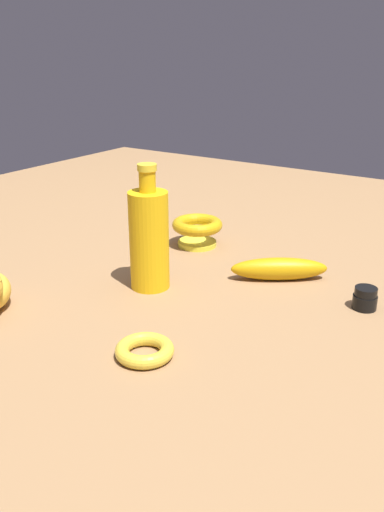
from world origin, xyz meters
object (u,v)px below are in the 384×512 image
(bottle_tall, at_px, (149,238))
(bowl, at_px, (197,229))
(nail_polish_jar, at_px, (365,298))
(bangle, at_px, (145,350))
(banana, at_px, (279,269))

(bottle_tall, bearing_deg, bowl, 101.72)
(bowl, relative_size, nail_polish_jar, 2.72)
(bangle, bearing_deg, nail_polish_jar, 56.62)
(bangle, relative_size, nail_polish_jar, 2.09)
(nail_polish_jar, bearing_deg, bangle, -123.38)
(bowl, relative_size, bangle, 1.30)
(bottle_tall, xyz_separation_m, nail_polish_jar, (0.33, 0.12, -0.07))
(bottle_tall, distance_m, bangle, 0.24)
(bottle_tall, xyz_separation_m, bangle, (0.13, -0.18, -0.08))
(bottle_tall, xyz_separation_m, bowl, (-0.04, 0.22, -0.05))
(nail_polish_jar, bearing_deg, banana, 169.60)
(bottle_tall, bearing_deg, bangle, -54.19)
(bottle_tall, xyz_separation_m, banana, (0.17, 0.15, -0.07))
(banana, xyz_separation_m, bangle, (-0.04, -0.33, -0.01))
(nail_polish_jar, bearing_deg, bottle_tall, -160.08)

